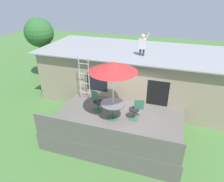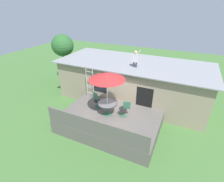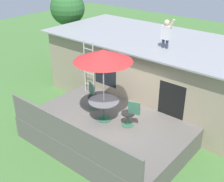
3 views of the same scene
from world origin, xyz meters
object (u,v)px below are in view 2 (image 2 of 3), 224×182
object	(u,v)px
step_ladder	(90,83)
person_figure	(136,58)
backyard_tree	(63,46)
patio_table	(107,105)
patio_chair_left	(97,100)
patio_chair_right	(124,109)
patio_umbrella	(107,76)

from	to	relation	value
step_ladder	person_figure	world-z (taller)	person_figure
backyard_tree	patio_table	bearing A→B (deg)	-34.31
step_ladder	patio_chair_left	world-z (taller)	step_ladder
step_ladder	patio_chair_left	xyz separation A→B (m)	(0.94, -0.81, -0.64)
step_ladder	person_figure	size ratio (longest dim) A/B	1.98
person_figure	patio_chair_right	size ratio (longest dim) A/B	1.21
patio_chair_left	backyard_tree	size ratio (longest dim) A/B	0.22
patio_umbrella	backyard_tree	xyz separation A→B (m)	(-6.40, 4.37, -0.02)
patio_umbrella	patio_chair_left	xyz separation A→B (m)	(-0.89, 0.41, -1.89)
patio_table	patio_chair_right	world-z (taller)	patio_chair_right
patio_chair_right	person_figure	bearing A→B (deg)	-99.26
step_ladder	person_figure	distance (m)	3.27
person_figure	backyard_tree	bearing A→B (deg)	167.43
patio_table	backyard_tree	xyz separation A→B (m)	(-6.40, 4.37, 1.74)
patio_chair_left	patio_umbrella	bearing A→B (deg)	0.00
person_figure	backyard_tree	size ratio (longest dim) A/B	0.27
step_ladder	person_figure	xyz separation A→B (m)	(2.42, 1.59, 1.51)
step_ladder	backyard_tree	size ratio (longest dim) A/B	0.53
patio_chair_right	patio_umbrella	bearing A→B (deg)	-0.00
person_figure	patio_chair_right	world-z (taller)	person_figure
step_ladder	patio_table	bearing A→B (deg)	-33.47
patio_table	patio_umbrella	distance (m)	1.76
patio_umbrella	patio_chair_right	distance (m)	2.11
patio_table	step_ladder	xyz separation A→B (m)	(-1.84, 1.21, 0.51)
patio_table	backyard_tree	distance (m)	7.94
patio_umbrella	patio_chair_left	distance (m)	2.13
patio_table	patio_chair_right	xyz separation A→B (m)	(0.91, 0.27, -0.13)
person_figure	patio_chair_right	bearing A→B (deg)	-82.73
patio_table	step_ladder	size ratio (longest dim) A/B	0.47
patio_table	patio_chair_left	bearing A→B (deg)	155.43
patio_chair_left	patio_chair_right	xyz separation A→B (m)	(1.80, -0.14, 0.00)
patio_table	person_figure	world-z (taller)	person_figure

